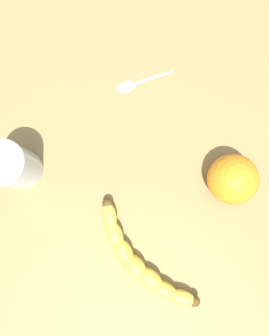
% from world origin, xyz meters
% --- Properties ---
extents(wooden_tabletop, '(1.20, 1.20, 0.03)m').
position_xyz_m(wooden_tabletop, '(0.00, 0.00, 0.01)').
color(wooden_tabletop, olive).
rests_on(wooden_tabletop, ground).
extents(banana, '(0.11, 0.23, 0.03)m').
position_xyz_m(banana, '(0.01, 0.10, 0.05)').
color(banana, yellow).
rests_on(banana, wooden_tabletop).
extents(smoothie_glass, '(0.07, 0.07, 0.10)m').
position_xyz_m(smoothie_glass, '(0.13, -0.13, 0.08)').
color(smoothie_glass, silver).
rests_on(smoothie_glass, wooden_tabletop).
extents(orange_fruit, '(0.09, 0.09, 0.09)m').
position_xyz_m(orange_fruit, '(-0.20, 0.04, 0.07)').
color(orange_fruit, orange).
rests_on(orange_fruit, wooden_tabletop).
extents(teaspoon, '(0.11, 0.03, 0.01)m').
position_xyz_m(teaspoon, '(-0.11, -0.20, 0.03)').
color(teaspoon, silver).
rests_on(teaspoon, wooden_tabletop).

